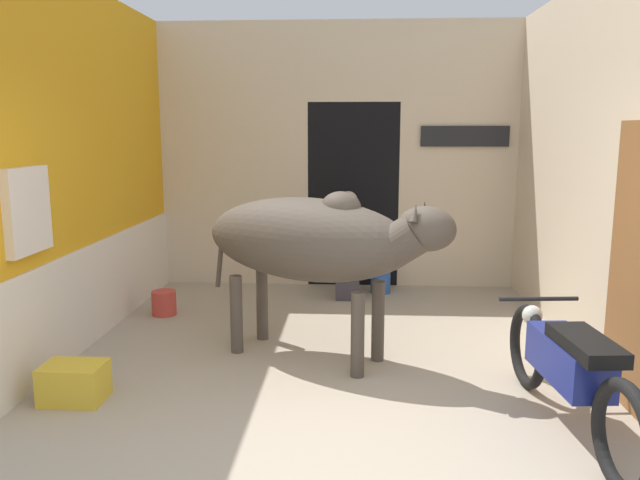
# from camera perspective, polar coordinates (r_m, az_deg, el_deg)

# --- Properties ---
(ground_plane) EXTENTS (30.00, 30.00, 0.00)m
(ground_plane) POSITION_cam_1_polar(r_m,az_deg,el_deg) (4.00, -0.59, -19.29)
(ground_plane) COLOR tan
(wall_left_shopfront) EXTENTS (0.25, 4.31, 3.27)m
(wall_left_shopfront) POSITION_cam_1_polar(r_m,az_deg,el_deg) (6.18, -21.05, 5.84)
(wall_left_shopfront) COLOR orange
(wall_left_shopfront) RESTS_ON ground_plane
(wall_back_with_doorway) EXTENTS (4.43, 0.93, 3.27)m
(wall_back_with_doorway) POSITION_cam_1_polar(r_m,az_deg,el_deg) (8.09, 2.25, 6.27)
(wall_back_with_doorway) COLOR beige
(wall_back_with_doorway) RESTS_ON ground_plane
(wall_right_with_door) EXTENTS (0.22, 4.31, 3.27)m
(wall_right_with_door) POSITION_cam_1_polar(r_m,az_deg,el_deg) (5.96, 23.65, 5.84)
(wall_right_with_door) COLOR beige
(wall_right_with_door) RESTS_ON ground_plane
(cow) EXTENTS (2.26, 1.49, 1.47)m
(cow) POSITION_cam_1_polar(r_m,az_deg,el_deg) (5.26, -0.55, -0.04)
(cow) COLOR #4C4238
(cow) RESTS_ON ground_plane
(motorcycle_near) EXTENTS (0.58, 2.08, 0.76)m
(motorcycle_near) POSITION_cam_1_polar(r_m,az_deg,el_deg) (4.43, 21.77, -10.80)
(motorcycle_near) COLOR black
(motorcycle_near) RESTS_ON ground_plane
(shopkeeper_seated) EXTENTS (0.39, 0.34, 1.26)m
(shopkeeper_seated) POSITION_cam_1_polar(r_m,az_deg,el_deg) (7.30, 2.57, -0.20)
(shopkeeper_seated) COLOR #3D3842
(shopkeeper_seated) RESTS_ON ground_plane
(plastic_stool) EXTENTS (0.34, 0.34, 0.43)m
(plastic_stool) POSITION_cam_1_polar(r_m,az_deg,el_deg) (7.62, 5.57, -3.15)
(plastic_stool) COLOR #2856B2
(plastic_stool) RESTS_ON ground_plane
(crate) EXTENTS (0.44, 0.32, 0.28)m
(crate) POSITION_cam_1_polar(r_m,az_deg,el_deg) (5.00, -21.56, -12.04)
(crate) COLOR gold
(crate) RESTS_ON ground_plane
(bucket) EXTENTS (0.26, 0.26, 0.26)m
(bucket) POSITION_cam_1_polar(r_m,az_deg,el_deg) (6.93, -14.07, -5.60)
(bucket) COLOR #C63D33
(bucket) RESTS_ON ground_plane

